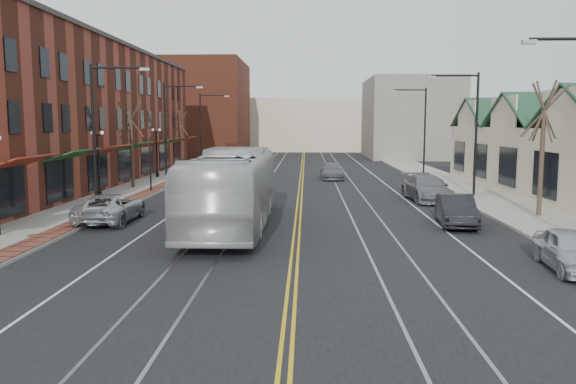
# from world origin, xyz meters

# --- Properties ---
(ground) EXTENTS (160.00, 160.00, 0.00)m
(ground) POSITION_xyz_m (0.00, 0.00, 0.00)
(ground) COLOR black
(ground) RESTS_ON ground
(sidewalk_left) EXTENTS (4.00, 120.00, 0.15)m
(sidewalk_left) POSITION_xyz_m (-12.00, 20.00, 0.07)
(sidewalk_left) COLOR gray
(sidewalk_left) RESTS_ON ground
(sidewalk_right) EXTENTS (4.00, 120.00, 0.15)m
(sidewalk_right) POSITION_xyz_m (12.00, 20.00, 0.07)
(sidewalk_right) COLOR gray
(sidewalk_right) RESTS_ON ground
(building_left) EXTENTS (10.00, 50.00, 11.00)m
(building_left) POSITION_xyz_m (-19.00, 27.00, 5.50)
(building_left) COLOR brown
(building_left) RESTS_ON ground
(backdrop_left) EXTENTS (14.00, 18.00, 14.00)m
(backdrop_left) POSITION_xyz_m (-16.00, 70.00, 7.00)
(backdrop_left) COLOR brown
(backdrop_left) RESTS_ON ground
(backdrop_mid) EXTENTS (22.00, 14.00, 9.00)m
(backdrop_mid) POSITION_xyz_m (0.00, 85.00, 4.50)
(backdrop_mid) COLOR beige
(backdrop_mid) RESTS_ON ground
(backdrop_right) EXTENTS (12.00, 16.00, 11.00)m
(backdrop_right) POSITION_xyz_m (15.00, 65.00, 5.50)
(backdrop_right) COLOR slate
(backdrop_right) RESTS_ON ground
(streetlight_l_1) EXTENTS (3.33, 0.25, 8.00)m
(streetlight_l_1) POSITION_xyz_m (-11.05, 16.00, 5.03)
(streetlight_l_1) COLOR black
(streetlight_l_1) RESTS_ON sidewalk_left
(streetlight_l_2) EXTENTS (3.33, 0.25, 8.00)m
(streetlight_l_2) POSITION_xyz_m (-11.05, 32.00, 5.03)
(streetlight_l_2) COLOR black
(streetlight_l_2) RESTS_ON sidewalk_left
(streetlight_l_3) EXTENTS (3.33, 0.25, 8.00)m
(streetlight_l_3) POSITION_xyz_m (-11.05, 48.00, 5.03)
(streetlight_l_3) COLOR black
(streetlight_l_3) RESTS_ON sidewalk_left
(streetlight_r_1) EXTENTS (3.33, 0.25, 8.00)m
(streetlight_r_1) POSITION_xyz_m (11.05, 22.00, 5.03)
(streetlight_r_1) COLOR black
(streetlight_r_1) RESTS_ON sidewalk_right
(streetlight_r_2) EXTENTS (3.33, 0.25, 8.00)m
(streetlight_r_2) POSITION_xyz_m (11.05, 38.00, 5.03)
(streetlight_r_2) COLOR black
(streetlight_r_2) RESTS_ON sidewalk_right
(lamppost_l_2) EXTENTS (0.84, 0.28, 4.27)m
(lamppost_l_2) POSITION_xyz_m (-12.80, 20.00, 2.20)
(lamppost_l_2) COLOR black
(lamppost_l_2) RESTS_ON sidewalk_left
(lamppost_l_3) EXTENTS (0.84, 0.28, 4.27)m
(lamppost_l_3) POSITION_xyz_m (-12.80, 34.00, 2.20)
(lamppost_l_3) COLOR black
(lamppost_l_3) RESTS_ON sidewalk_left
(tree_left_near) EXTENTS (1.78, 1.37, 6.48)m
(tree_left_near) POSITION_xyz_m (-12.50, 26.00, 3.51)
(tree_left_near) COLOR #382B21
(tree_left_near) RESTS_ON sidewalk_left
(tree_left_far) EXTENTS (1.66, 1.28, 6.02)m
(tree_left_far) POSITION_xyz_m (-12.50, 42.00, 3.28)
(tree_left_far) COLOR #382B21
(tree_left_far) RESTS_ON sidewalk_left
(tree_right_mid) EXTENTS (1.90, 1.46, 6.93)m
(tree_right_mid) POSITION_xyz_m (12.50, 14.00, 3.75)
(tree_right_mid) COLOR #382B21
(tree_right_mid) RESTS_ON sidewalk_right
(manhole_far) EXTENTS (0.60, 0.60, 0.02)m
(manhole_far) POSITION_xyz_m (-11.20, 8.00, 0.16)
(manhole_far) COLOR #592D19
(manhole_far) RESTS_ON sidewalk_left
(traffic_signal) EXTENTS (0.18, 0.15, 3.80)m
(traffic_signal) POSITION_xyz_m (-10.60, 24.00, 2.35)
(traffic_signal) COLOR black
(traffic_signal) RESTS_ON sidewalk_left
(transit_bus) EXTENTS (3.12, 13.28, 3.70)m
(transit_bus) POSITION_xyz_m (-3.02, 10.79, 1.85)
(transit_bus) COLOR silver
(transit_bus) RESTS_ON ground
(parked_suv) EXTENTS (2.44, 5.20, 1.44)m
(parked_suv) POSITION_xyz_m (-9.30, 12.10, 0.72)
(parked_suv) COLOR #A8ABAF
(parked_suv) RESTS_ON ground
(parked_car_a) EXTENTS (2.01, 4.22, 1.39)m
(parked_car_a) POSITION_xyz_m (9.30, 3.51, 0.70)
(parked_car_a) COLOR #B3B5BB
(parked_car_a) RESTS_ON ground
(parked_car_b) EXTENTS (2.06, 4.63, 1.48)m
(parked_car_b) POSITION_xyz_m (7.64, 11.74, 0.74)
(parked_car_b) COLOR black
(parked_car_b) RESTS_ON ground
(parked_car_c) EXTENTS (2.73, 5.77, 1.63)m
(parked_car_c) POSITION_xyz_m (8.05, 20.36, 0.81)
(parked_car_c) COLOR slate
(parked_car_c) RESTS_ON ground
(parked_car_d) EXTENTS (1.74, 4.20, 1.42)m
(parked_car_d) POSITION_xyz_m (8.74, 21.55, 0.71)
(parked_car_d) COLOR #222227
(parked_car_d) RESTS_ON ground
(distant_car_left) EXTENTS (1.60, 4.27, 1.39)m
(distant_car_left) POSITION_xyz_m (-5.16, 45.24, 0.70)
(distant_car_left) COLOR black
(distant_car_left) RESTS_ON ground
(distant_car_right) EXTENTS (2.00, 4.79, 1.38)m
(distant_car_right) POSITION_xyz_m (2.67, 33.97, 0.69)
(distant_car_right) COLOR slate
(distant_car_right) RESTS_ON ground
(distant_car_far) EXTENTS (1.98, 4.32, 1.44)m
(distant_car_far) POSITION_xyz_m (-7.21, 52.67, 0.72)
(distant_car_far) COLOR #AFB3B7
(distant_car_far) RESTS_ON ground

